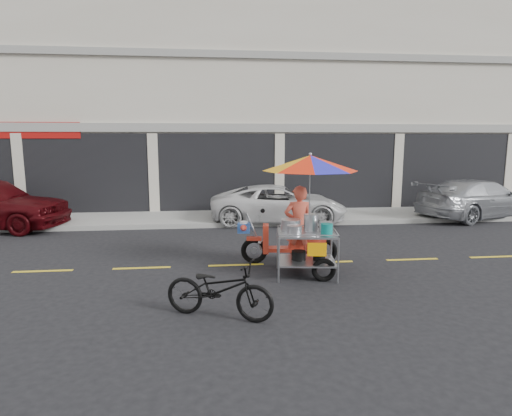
{
  "coord_description": "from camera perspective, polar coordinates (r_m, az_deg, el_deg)",
  "views": [
    {
      "loc": [
        -2.54,
        -8.93,
        2.69
      ],
      "look_at": [
        -1.5,
        0.6,
        1.15
      ],
      "focal_mm": 30.0,
      "sensor_mm": 36.0,
      "label": 1
    }
  ],
  "objects": [
    {
      "name": "silver_pickup",
      "position": [
        16.56,
        27.49,
        1.09
      ],
      "size": [
        4.98,
        3.24,
        1.34
      ],
      "primitive_type": "imported",
      "rotation": [
        0.0,
        0.0,
        1.89
      ],
      "color": "#A2A5AA",
      "rests_on": "ground"
    },
    {
      "name": "near_bicycle",
      "position": [
        6.6,
        -4.94,
        -10.72
      ],
      "size": [
        1.82,
        1.23,
        0.91
      ],
      "primitive_type": "imported",
      "rotation": [
        0.0,
        0.0,
        1.17
      ],
      "color": "black",
      "rests_on": "ground"
    },
    {
      "name": "centerline",
      "position": [
        9.67,
        9.33,
        -7.13
      ],
      "size": [
        42.0,
        0.1,
        0.01
      ],
      "primitive_type": "cube",
      "color": "gold",
      "rests_on": "ground"
    },
    {
      "name": "sidewalk",
      "position": [
        14.89,
        3.69,
        -1.01
      ],
      "size": [
        45.0,
        3.0,
        0.15
      ],
      "primitive_type": "cube",
      "color": "gray",
      "rests_on": "ground"
    },
    {
      "name": "ground",
      "position": [
        9.67,
        9.33,
        -7.15
      ],
      "size": [
        90.0,
        90.0,
        0.0
      ],
      "primitive_type": "plane",
      "color": "black"
    },
    {
      "name": "shophouse_block",
      "position": [
        20.3,
        9.34,
        13.38
      ],
      "size": [
        36.0,
        8.11,
        10.4
      ],
      "color": "beige",
      "rests_on": "ground"
    },
    {
      "name": "white_pickup",
      "position": [
        13.97,
        3.05,
        0.56
      ],
      "size": [
        4.57,
        2.41,
        1.23
      ],
      "primitive_type": "imported",
      "rotation": [
        0.0,
        0.0,
        1.48
      ],
      "color": "silver",
      "rests_on": "ground"
    },
    {
      "name": "food_vendor_rig",
      "position": [
        8.71,
        6.46,
        1.46
      ],
      "size": [
        2.43,
        2.18,
        2.45
      ],
      "rotation": [
        0.0,
        0.0,
        -0.14
      ],
      "color": "black",
      "rests_on": "ground"
    }
  ]
}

